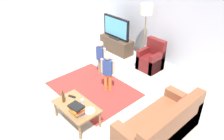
{
  "coord_description": "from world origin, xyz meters",
  "views": [
    {
      "loc": [
        3.42,
        -2.55,
        3.44
      ],
      "look_at": [
        0.0,
        0.6,
        0.65
      ],
      "focal_mm": 36.25,
      "sensor_mm": 36.0,
      "label": 1
    }
  ],
  "objects": [
    {
      "name": "ground",
      "position": [
        0.0,
        0.0,
        0.0
      ],
      "size": [
        7.8,
        7.8,
        0.0
      ],
      "primitive_type": "plane",
      "color": "#B2ADA3"
    },
    {
      "name": "floor_lamp",
      "position": [
        -0.57,
        2.45,
        1.54
      ],
      "size": [
        0.36,
        0.36,
        1.78
      ],
      "color": "#262626",
      "rests_on": "ground"
    },
    {
      "name": "soda_can",
      "position": [
        0.32,
        -0.53,
        0.48
      ],
      "size": [
        0.07,
        0.07,
        0.12
      ],
      "primitive_type": "cylinder",
      "color": "silver",
      "rests_on": "coffee_table"
    },
    {
      "name": "coffee_table",
      "position": [
        0.27,
        -0.65,
        0.37
      ],
      "size": [
        1.0,
        0.6,
        0.42
      ],
      "color": "olive",
      "rests_on": "ground"
    },
    {
      "name": "book_stack",
      "position": [
        0.48,
        -0.77,
        0.53
      ],
      "size": [
        0.3,
        0.24,
        0.21
      ],
      "color": "white",
      "rests_on": "coffee_table"
    },
    {
      "name": "bottle",
      "position": [
        -0.01,
        -0.77,
        0.54
      ],
      "size": [
        0.06,
        0.06,
        0.29
      ],
      "color": "#4C3319",
      "rests_on": "coffee_table"
    },
    {
      "name": "child_center",
      "position": [
        -0.13,
        0.58,
        0.64
      ],
      "size": [
        0.31,
        0.22,
        1.06
      ],
      "color": "orange",
      "rests_on": "ground"
    },
    {
      "name": "area_rug",
      "position": [
        -0.43,
        0.33,
        0.0
      ],
      "size": [
        2.2,
        1.6,
        0.01
      ],
      "primitive_type": "cube",
      "color": "#9E2D28",
      "rests_on": "ground"
    },
    {
      "name": "plate",
      "position": [
        0.59,
        -0.55,
        0.43
      ],
      "size": [
        0.22,
        0.22,
        0.02
      ],
      "color": "white",
      "rests_on": "coffee_table"
    },
    {
      "name": "wall_left",
      "position": [
        -3.0,
        0.0,
        1.35
      ],
      "size": [
        0.12,
        6.0,
        2.7
      ],
      "primitive_type": "cube",
      "color": "silver",
      "rests_on": "ground"
    },
    {
      "name": "tv",
      "position": [
        -1.62,
        2.28,
        0.85
      ],
      "size": [
        1.1,
        0.28,
        0.71
      ],
      "color": "black",
      "rests_on": "tv_stand"
    },
    {
      "name": "child_near_tv",
      "position": [
        -0.83,
        0.95,
        0.62
      ],
      "size": [
        0.34,
        0.17,
        1.03
      ],
      "color": "gray",
      "rests_on": "ground"
    },
    {
      "name": "couch",
      "position": [
        1.76,
        0.28,
        0.29
      ],
      "size": [
        0.8,
        1.8,
        0.86
      ],
      "color": "brown",
      "rests_on": "ground"
    },
    {
      "name": "armchair",
      "position": [
        -0.09,
        2.26,
        0.3
      ],
      "size": [
        0.6,
        0.6,
        0.9
      ],
      "color": "maroon",
      "rests_on": "ground"
    },
    {
      "name": "tv_remote",
      "position": [
        -0.03,
        -0.55,
        0.43
      ],
      "size": [
        0.18,
        0.11,
        0.02
      ],
      "primitive_type": "cube",
      "rotation": [
        0.0,
        0.0,
        0.37
      ],
      "color": "black",
      "rests_on": "coffee_table"
    },
    {
      "name": "tv_stand",
      "position": [
        -1.62,
        2.3,
        0.24
      ],
      "size": [
        1.2,
        0.44,
        0.5
      ],
      "color": "#4C3828",
      "rests_on": "ground"
    },
    {
      "name": "wall_back",
      "position": [
        0.0,
        3.0,
        1.35
      ],
      "size": [
        6.0,
        0.12,
        2.7
      ],
      "primitive_type": "cube",
      "color": "silver",
      "rests_on": "ground"
    }
  ]
}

